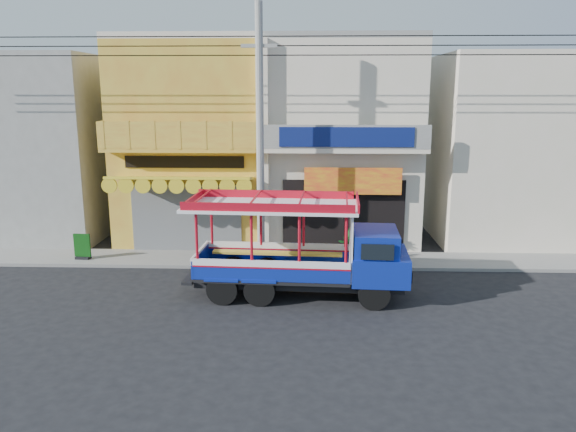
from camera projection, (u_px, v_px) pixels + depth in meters
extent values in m
plane|color=black|center=(286.00, 301.00, 16.81)|extent=(90.00, 90.00, 0.00)
cube|color=slate|center=(290.00, 260.00, 20.70)|extent=(30.00, 2.00, 0.12)
cube|color=orange|center=(199.00, 143.00, 23.88)|extent=(6.00, 6.00, 8.00)
cube|color=#595B5E|center=(187.00, 218.00, 21.50)|extent=(4.20, 0.10, 2.60)
cube|color=gold|center=(181.00, 178.00, 20.43)|extent=(5.20, 1.50, 0.31)
cube|color=orange|center=(182.00, 149.00, 20.61)|extent=(6.00, 0.70, 0.18)
cube|color=orange|center=(180.00, 135.00, 20.19)|extent=(6.00, 0.12, 0.95)
cube|color=black|center=(184.00, 162.00, 21.03)|extent=(4.50, 0.04, 0.45)
cube|color=beige|center=(196.00, 42.00, 22.99)|extent=(6.00, 6.00, 0.24)
cube|color=beige|center=(340.00, 143.00, 23.68)|extent=(6.00, 6.00, 8.00)
cube|color=black|center=(343.00, 216.00, 21.27)|extent=(4.60, 0.12, 2.80)
cube|color=yellow|center=(353.00, 181.00, 20.69)|extent=(3.60, 0.05, 1.00)
cube|color=beige|center=(346.00, 150.00, 20.40)|extent=(6.00, 0.70, 0.18)
cube|color=gray|center=(346.00, 137.00, 20.00)|extent=(6.00, 0.12, 0.85)
cube|color=navy|center=(346.00, 137.00, 19.93)|extent=(4.80, 0.06, 0.70)
cube|color=gray|center=(342.00, 41.00, 22.78)|extent=(6.00, 6.00, 0.24)
cube|color=beige|center=(264.00, 151.00, 20.71)|extent=(0.35, 0.30, 8.00)
cube|color=gray|center=(38.00, 147.00, 24.17)|extent=(6.00, 6.00, 7.60)
cube|color=beige|center=(508.00, 148.00, 23.48)|extent=(6.00, 6.00, 7.60)
cylinder|color=gray|center=(260.00, 141.00, 19.09)|extent=(0.26, 0.26, 9.00)
cube|color=gray|center=(259.00, 46.00, 18.41)|extent=(1.20, 0.12, 0.12)
cylinder|color=black|center=(289.00, 55.00, 18.44)|extent=(28.00, 0.04, 0.04)
cylinder|color=black|center=(289.00, 46.00, 18.38)|extent=(28.00, 0.04, 0.04)
cylinder|color=black|center=(289.00, 36.00, 18.31)|extent=(28.00, 0.04, 0.04)
cylinder|color=black|center=(374.00, 294.00, 16.06)|extent=(0.93, 0.31, 0.92)
cylinder|color=black|center=(371.00, 275.00, 17.76)|extent=(0.93, 0.31, 0.92)
cylinder|color=black|center=(260.00, 290.00, 16.36)|extent=(0.93, 0.31, 0.92)
cylinder|color=black|center=(267.00, 272.00, 18.05)|extent=(0.93, 0.31, 0.92)
cylinder|color=black|center=(222.00, 289.00, 16.45)|extent=(0.93, 0.31, 0.92)
cylinder|color=black|center=(233.00, 271.00, 18.15)|extent=(0.93, 0.31, 0.92)
cube|color=black|center=(299.00, 279.00, 17.09)|extent=(6.26, 1.87, 0.26)
cube|color=#0F28A8|center=(379.00, 265.00, 16.76)|extent=(1.77, 2.11, 0.83)
cube|color=#0F28A8|center=(375.00, 241.00, 16.61)|extent=(1.39, 1.93, 0.69)
cube|color=black|center=(397.00, 243.00, 16.57)|extent=(0.15, 1.62, 0.51)
cube|color=black|center=(275.00, 272.00, 17.11)|extent=(4.66, 2.28, 0.11)
cube|color=#0F28A8|center=(271.00, 272.00, 16.10)|extent=(4.55, 0.33, 0.55)
cube|color=white|center=(271.00, 264.00, 16.04)|extent=(4.55, 0.34, 0.20)
cube|color=#0F28A8|center=(278.00, 253.00, 17.99)|extent=(4.55, 0.33, 0.55)
cube|color=white|center=(278.00, 246.00, 17.94)|extent=(4.55, 0.34, 0.20)
cylinder|color=#B60E1E|center=(197.00, 236.00, 16.09)|extent=(0.09, 0.09, 1.47)
cylinder|color=#B60E1E|center=(212.00, 221.00, 17.95)|extent=(0.09, 0.09, 1.47)
cube|color=white|center=(351.00, 241.00, 16.68)|extent=(0.18, 1.86, 2.07)
cube|color=white|center=(271.00, 206.00, 16.67)|extent=(5.23, 2.54, 0.09)
cube|color=#B60E1E|center=(271.00, 200.00, 16.64)|extent=(5.04, 2.44, 0.24)
cube|color=black|center=(83.00, 258.00, 20.61)|extent=(0.54, 0.33, 0.09)
cube|color=#0B3E0C|center=(82.00, 245.00, 20.51)|extent=(0.62, 0.13, 0.85)
imported|color=#195A21|center=(351.00, 247.00, 20.21)|extent=(1.31, 1.30, 1.10)
imported|color=#195A21|center=(350.00, 243.00, 20.89)|extent=(0.69, 0.70, 1.00)
imported|color=#195A21|center=(380.00, 242.00, 21.03)|extent=(0.69, 0.69, 0.95)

